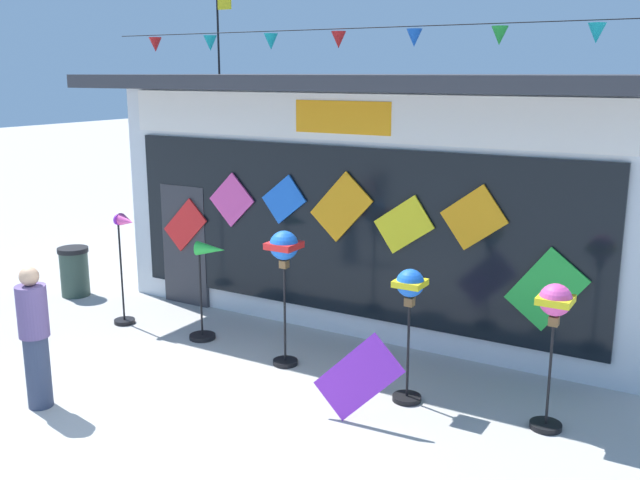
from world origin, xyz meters
TOP-DOWN VIEW (x-y plane):
  - ground_plane at (0.00, 0.00)m, footprint 80.00×80.00m
  - kite_shop_building at (0.46, 5.63)m, footprint 8.66×5.35m
  - wind_spinner_far_left at (-2.59, 2.24)m, footprint 0.53×0.32m
  - wind_spinner_left at (-1.10, 2.34)m, footprint 0.63×0.38m
  - wind_spinner_center_left at (0.33, 2.16)m, footprint 0.39×0.39m
  - wind_spinner_center_right at (2.17, 1.99)m, footprint 0.34×0.34m
  - wind_spinner_right at (3.75, 2.13)m, footprint 0.35×0.35m
  - person_mid_plaza at (-1.44, -0.31)m, footprint 0.34×0.34m
  - trash_bin at (-4.48, 2.85)m, footprint 0.52×0.52m
  - display_kite_on_ground at (1.91, 1.23)m, footprint 1.05×0.18m

SIDE VIEW (x-z plane):
  - ground_plane at x=0.00m, z-range 0.00..0.00m
  - trash_bin at x=-4.48m, z-range 0.01..0.86m
  - display_kite_on_ground at x=1.91m, z-range 0.00..1.05m
  - person_mid_plaza at x=-1.44m, z-range 0.02..1.70m
  - wind_spinner_left at x=-1.10m, z-range 0.20..1.67m
  - wind_spinner_far_left at x=-2.59m, z-range 0.25..1.98m
  - wind_spinner_center_right at x=2.17m, z-range 0.42..2.03m
  - wind_spinner_right at x=3.75m, z-range 0.46..2.10m
  - wind_spinner_center_left at x=0.33m, z-range 0.56..2.38m
  - kite_shop_building at x=0.46m, z-range -0.66..4.48m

